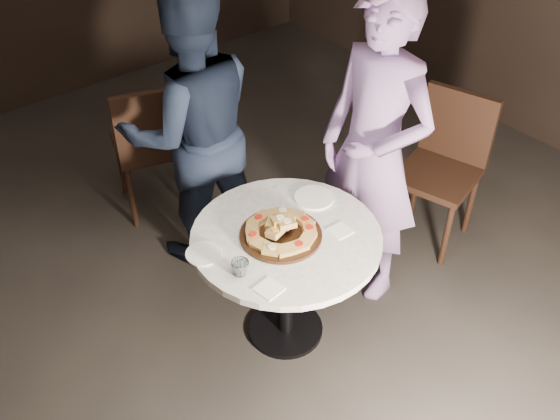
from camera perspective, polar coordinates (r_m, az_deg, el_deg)
name	(u,v)px	position (r m, az deg, el deg)	size (l,w,h in m)	color
floor	(276,333)	(3.67, -0.34, -11.21)	(7.00, 7.00, 0.00)	black
table	(286,254)	(3.25, 0.56, -4.09)	(1.18, 1.18, 0.73)	black
serving_board	(281,235)	(3.15, 0.07, -2.29)	(0.42, 0.42, 0.02)	black
focaccia_pile	(281,229)	(3.12, 0.07, -1.75)	(0.37, 0.38, 0.10)	#A88141
plate_left	(204,254)	(3.07, -7.00, -3.97)	(0.18, 0.18, 0.01)	white
plate_right	(314,198)	(3.39, 3.13, 1.14)	(0.22, 0.22, 0.01)	white
water_glass	(240,268)	(2.93, -3.65, -5.34)	(0.09, 0.09, 0.08)	silver
napkin_near	(269,289)	(2.88, -1.02, -7.21)	(0.11, 0.11, 0.01)	white
napkin_far	(340,231)	(3.20, 5.52, -1.89)	(0.11, 0.11, 0.01)	white
chair_far	(152,142)	(4.23, -11.64, 6.13)	(0.60, 0.62, 1.01)	black
chair_right	(445,158)	(4.13, 14.87, 4.58)	(0.60, 0.58, 1.00)	black
diner_navy	(193,131)	(3.70, -7.99, 7.21)	(0.87, 0.68, 1.79)	black
diner_teal	(374,153)	(3.43, 8.62, 5.18)	(0.68, 0.45, 1.87)	slate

